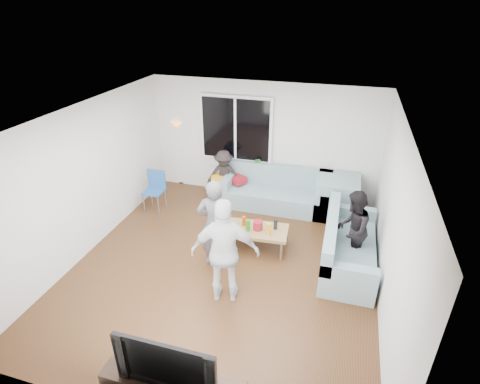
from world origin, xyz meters
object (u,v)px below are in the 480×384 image
(player_right, at_px, (225,252))
(player_left, at_px, (215,224))
(sofa_back_section, at_px, (276,189))
(spectator_back, at_px, (224,175))
(coffee_table, at_px, (257,238))
(sofa_right_section, at_px, (350,243))
(spectator_right, at_px, (352,229))
(television, at_px, (169,358))
(side_chair, at_px, (154,192))
(floor_lamp, at_px, (180,153))

(player_right, bearing_deg, player_left, -73.23)
(sofa_back_section, bearing_deg, spectator_back, 178.56)
(coffee_table, bearing_deg, spectator_back, 125.75)
(sofa_right_section, relative_size, spectator_right, 1.45)
(sofa_right_section, height_order, television, television)
(side_chair, xyz_separation_m, television, (2.28, -3.92, 0.34))
(television, bearing_deg, spectator_right, 60.64)
(side_chair, distance_m, player_right, 3.16)
(player_left, xyz_separation_m, television, (0.40, -2.54, -0.03))
(sofa_right_section, height_order, spectator_back, spectator_back)
(player_left, height_order, player_right, player_right)
(side_chair, distance_m, spectator_back, 1.56)
(sofa_back_section, distance_m, sofa_right_section, 2.26)
(sofa_back_section, xyz_separation_m, television, (-0.19, -4.77, 0.34))
(coffee_table, bearing_deg, television, -93.06)
(spectator_right, bearing_deg, coffee_table, -80.69)
(television, bearing_deg, player_right, 89.16)
(sofa_right_section, xyz_separation_m, player_left, (-2.19, -0.62, 0.37))
(player_left, height_order, spectator_right, player_left)
(coffee_table, distance_m, spectator_back, 2.04)
(player_left, bearing_deg, spectator_back, -90.24)
(coffee_table, relative_size, floor_lamp, 0.71)
(coffee_table, relative_size, spectator_back, 0.94)
(sofa_right_section, xyz_separation_m, player_right, (-1.76, -1.37, 0.42))
(television, bearing_deg, coffee_table, 86.94)
(floor_lamp, bearing_deg, player_right, -56.86)
(sofa_right_section, bearing_deg, television, 150.53)
(television, bearing_deg, player_left, 99.03)
(sofa_right_section, relative_size, coffee_table, 1.82)
(coffee_table, xyz_separation_m, player_right, (-0.14, -1.38, 0.65))
(sofa_back_section, distance_m, spectator_right, 2.27)
(floor_lamp, xyz_separation_m, spectator_back, (1.28, -0.53, -0.20))
(side_chair, bearing_deg, sofa_back_section, 17.50)
(sofa_right_section, distance_m, player_left, 2.31)
(sofa_back_section, height_order, floor_lamp, floor_lamp)
(side_chair, height_order, player_right, player_right)
(player_right, bearing_deg, sofa_right_section, -155.30)
(sofa_back_section, relative_size, television, 2.04)
(sofa_back_section, height_order, television, television)
(side_chair, bearing_deg, sofa_right_section, -11.97)
(sofa_right_section, height_order, coffee_table, sofa_right_section)
(side_chair, relative_size, television, 0.76)
(player_left, relative_size, television, 1.41)
(side_chair, distance_m, floor_lamp, 1.45)
(sofa_back_section, bearing_deg, side_chair, -160.99)
(player_right, distance_m, television, 1.80)
(coffee_table, height_order, spectator_right, spectator_right)
(coffee_table, xyz_separation_m, side_chair, (-2.45, 0.74, 0.23))
(spectator_back, height_order, television, spectator_back)
(spectator_back, bearing_deg, sofa_back_section, -13.17)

